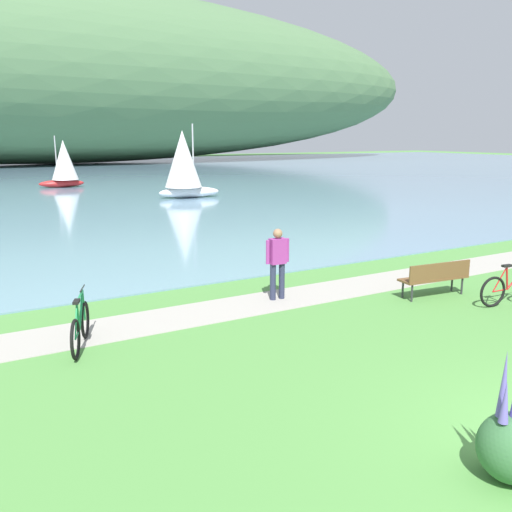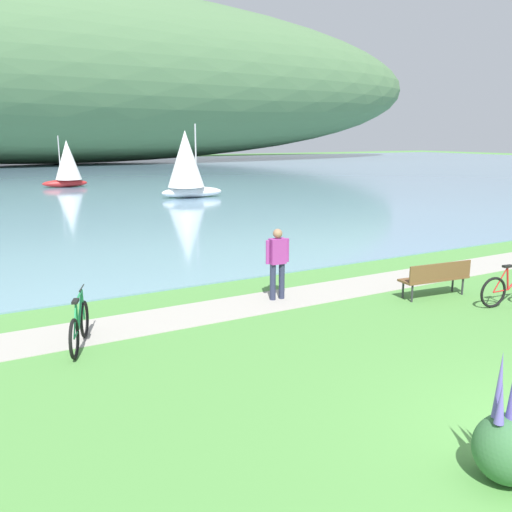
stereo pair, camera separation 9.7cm
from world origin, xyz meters
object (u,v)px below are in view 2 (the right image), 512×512
bicycle_beside_path (79,326)px  person_at_shoreline (277,260)px  sailboat_toward_hillside (67,163)px  sailboat_nearest_to_shore (186,163)px  bicycle_leaning_near_bench (511,288)px  park_bench_near_camera (436,276)px

bicycle_beside_path → person_at_shoreline: person_at_shoreline is taller
bicycle_beside_path → person_at_shoreline: (4.73, 0.76, 0.58)m
bicycle_beside_path → person_at_shoreline: size_ratio=0.98×
person_at_shoreline → sailboat_toward_hillside: 31.92m
bicycle_beside_path → sailboat_nearest_to_shore: bearing=63.1°
bicycle_leaning_near_bench → bicycle_beside_path: bearing=166.3°
person_at_shoreline → sailboat_nearest_to_shore: sailboat_nearest_to_shore is taller
park_bench_near_camera → person_at_shoreline: person_at_shoreline is taller
bicycle_beside_path → person_at_shoreline: 4.82m
park_bench_near_camera → sailboat_nearest_to_shore: (2.81, 22.60, 1.63)m
park_bench_near_camera → sailboat_nearest_to_shore: 22.83m
bicycle_leaning_near_bench → park_bench_near_camera: bearing=128.8°
bicycle_leaning_near_bench → sailboat_nearest_to_shore: (1.77, 23.89, 1.75)m
park_bench_near_camera → bicycle_beside_path: 8.21m
bicycle_leaning_near_bench → sailboat_toward_hillside: size_ratio=0.47×
park_bench_near_camera → sailboat_toward_hillside: size_ratio=0.49×
park_bench_near_camera → bicycle_beside_path: (-8.15, 0.96, -0.12)m
sailboat_nearest_to_shore → sailboat_toward_hillside: bearing=114.6°
sailboat_toward_hillside → bicycle_leaning_near_bench: bearing=-84.7°
bicycle_beside_path → person_at_shoreline: bearing=9.1°
bicycle_leaning_near_bench → sailboat_toward_hillside: sailboat_toward_hillside is taller
person_at_shoreline → sailboat_toward_hillside: sailboat_toward_hillside is taller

